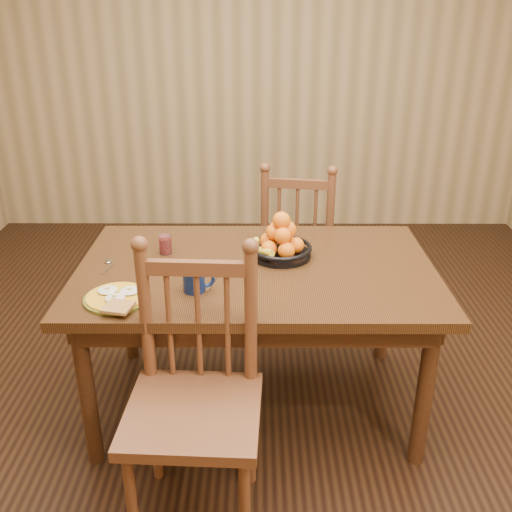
{
  "coord_description": "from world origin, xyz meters",
  "views": [
    {
      "loc": [
        0.01,
        -2.32,
        1.84
      ],
      "look_at": [
        0.0,
        0.0,
        0.8
      ],
      "focal_mm": 40.0,
      "sensor_mm": 36.0,
      "label": 1
    }
  ],
  "objects_px": {
    "dining_table": "(256,283)",
    "chair_near": "(195,400)",
    "chair_far": "(298,245)",
    "breakfast_plate": "(117,297)",
    "fruit_bowl": "(280,243)",
    "coffee_mug": "(195,280)"
  },
  "relations": [
    {
      "from": "dining_table",
      "to": "chair_near",
      "type": "xyz_separation_m",
      "value": [
        -0.22,
        -0.65,
        -0.15
      ]
    },
    {
      "from": "dining_table",
      "to": "chair_far",
      "type": "relative_size",
      "value": 1.6
    },
    {
      "from": "breakfast_plate",
      "to": "chair_far",
      "type": "bearing_deg",
      "value": 55.85
    },
    {
      "from": "dining_table",
      "to": "chair_near",
      "type": "distance_m",
      "value": 0.7
    },
    {
      "from": "fruit_bowl",
      "to": "breakfast_plate",
      "type": "bearing_deg",
      "value": -147.04
    },
    {
      "from": "chair_near",
      "to": "fruit_bowl",
      "type": "bearing_deg",
      "value": 69.02
    },
    {
      "from": "chair_far",
      "to": "coffee_mug",
      "type": "bearing_deg",
      "value": 74.33
    },
    {
      "from": "dining_table",
      "to": "breakfast_plate",
      "type": "relative_size",
      "value": 5.38
    },
    {
      "from": "coffee_mug",
      "to": "fruit_bowl",
      "type": "xyz_separation_m",
      "value": [
        0.36,
        0.35,
        0.02
      ]
    },
    {
      "from": "chair_far",
      "to": "fruit_bowl",
      "type": "distance_m",
      "value": 0.84
    },
    {
      "from": "chair_far",
      "to": "dining_table",
      "type": "bearing_deg",
      "value": 82.47
    },
    {
      "from": "fruit_bowl",
      "to": "dining_table",
      "type": "bearing_deg",
      "value": -135.57
    },
    {
      "from": "breakfast_plate",
      "to": "fruit_bowl",
      "type": "bearing_deg",
      "value": 32.96
    },
    {
      "from": "chair_far",
      "to": "chair_near",
      "type": "xyz_separation_m",
      "value": [
        -0.47,
        -1.51,
        0.03
      ]
    },
    {
      "from": "breakfast_plate",
      "to": "coffee_mug",
      "type": "distance_m",
      "value": 0.32
    },
    {
      "from": "coffee_mug",
      "to": "breakfast_plate",
      "type": "bearing_deg",
      "value": -164.75
    },
    {
      "from": "breakfast_plate",
      "to": "coffee_mug",
      "type": "bearing_deg",
      "value": 15.25
    },
    {
      "from": "fruit_bowl",
      "to": "chair_far",
      "type": "bearing_deg",
      "value": 79.45
    },
    {
      "from": "dining_table",
      "to": "fruit_bowl",
      "type": "distance_m",
      "value": 0.22
    },
    {
      "from": "breakfast_plate",
      "to": "fruit_bowl",
      "type": "distance_m",
      "value": 0.79
    },
    {
      "from": "dining_table",
      "to": "chair_far",
      "type": "bearing_deg",
      "value": 73.71
    },
    {
      "from": "coffee_mug",
      "to": "fruit_bowl",
      "type": "distance_m",
      "value": 0.5
    }
  ]
}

